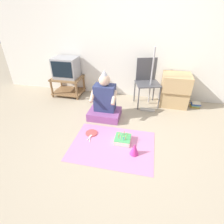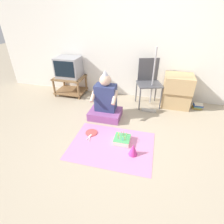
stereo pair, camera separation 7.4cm
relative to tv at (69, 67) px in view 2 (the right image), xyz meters
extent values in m
plane|color=tan|center=(1.51, -1.68, -0.62)|extent=(16.00, 16.00, 0.00)
cube|color=white|center=(1.51, 0.27, 0.65)|extent=(6.40, 0.06, 2.55)
cube|color=olive|center=(0.00, -0.02, -0.23)|extent=(0.64, 0.51, 0.03)
cube|color=olive|center=(0.00, -0.02, -0.55)|extent=(0.64, 0.51, 0.02)
cylinder|color=olive|center=(-0.29, -0.24, -0.42)|extent=(0.04, 0.04, 0.41)
cylinder|color=olive|center=(0.29, -0.24, -0.42)|extent=(0.04, 0.04, 0.41)
cylinder|color=olive|center=(-0.29, 0.21, -0.42)|extent=(0.04, 0.04, 0.41)
cylinder|color=olive|center=(0.29, 0.21, -0.42)|extent=(0.04, 0.04, 0.41)
cube|color=#99999E|center=(0.00, 0.00, 0.00)|extent=(0.50, 0.41, 0.43)
cube|color=black|center=(0.00, -0.21, 0.01)|extent=(0.44, 0.01, 0.33)
cube|color=#4C4C51|center=(1.75, -0.14, -0.16)|extent=(0.55, 0.51, 0.02)
cube|color=#4C4C51|center=(1.69, 0.04, 0.06)|extent=(0.38, 0.14, 0.45)
cylinder|color=#4C4C51|center=(1.61, -0.37, -0.39)|extent=(0.02, 0.02, 0.46)
cylinder|color=#4C4C51|center=(2.00, -0.24, -0.39)|extent=(0.02, 0.02, 0.46)
cylinder|color=#4C4C51|center=(1.50, -0.04, -0.39)|extent=(0.02, 0.02, 0.46)
cylinder|color=#4C4C51|center=(1.89, 0.09, -0.39)|extent=(0.02, 0.02, 0.46)
cube|color=tan|center=(2.29, -0.03, -0.45)|extent=(0.53, 0.40, 0.34)
cube|color=tan|center=(2.29, -0.03, -0.13)|extent=(0.52, 0.47, 0.30)
cube|color=#B2ADA3|center=(1.80, -0.38, -0.61)|extent=(0.28, 0.09, 0.03)
cylinder|color=#B7B7BC|center=(1.80, -0.23, -0.01)|extent=(0.03, 0.32, 1.17)
cube|color=#A88933|center=(2.72, -0.04, -0.60)|extent=(0.17, 0.12, 0.03)
cube|color=#60936B|center=(2.72, -0.04, -0.57)|extent=(0.14, 0.12, 0.03)
cube|color=#284793|center=(2.73, -0.04, -0.55)|extent=(0.18, 0.13, 0.02)
cube|color=beige|center=(2.74, -0.04, -0.53)|extent=(0.15, 0.11, 0.02)
cube|color=#8C4C8C|center=(1.04, -0.79, -0.55)|extent=(0.56, 0.42, 0.14)
cube|color=navy|center=(1.04, -0.75, -0.24)|extent=(0.36, 0.23, 0.47)
sphere|color=beige|center=(1.04, -0.75, 0.08)|extent=(0.19, 0.19, 0.19)
cone|color=silver|center=(1.04, -0.75, 0.21)|extent=(0.11, 0.11, 0.09)
cylinder|color=beige|center=(0.86, -0.86, -0.17)|extent=(0.06, 0.25, 0.20)
cylinder|color=beige|center=(1.23, -0.86, -0.17)|extent=(0.06, 0.25, 0.20)
cube|color=pink|center=(1.34, -1.51, -0.62)|extent=(1.20, 0.88, 0.01)
cube|color=#F4E0C6|center=(1.48, -1.40, -0.58)|extent=(0.24, 0.24, 0.07)
cube|color=#4CB266|center=(1.48, -1.40, -0.54)|extent=(0.23, 0.23, 0.01)
cylinder|color=#66C666|center=(1.54, -1.40, -0.51)|extent=(0.01, 0.01, 0.07)
sphere|color=#FFCC4C|center=(1.54, -1.40, -0.47)|extent=(0.01, 0.01, 0.01)
cylinder|color=#66C666|center=(1.53, -1.36, -0.51)|extent=(0.01, 0.01, 0.07)
sphere|color=#FFCC4C|center=(1.53, -1.36, -0.47)|extent=(0.01, 0.01, 0.01)
cylinder|color=#EA4C4C|center=(1.49, -1.33, -0.51)|extent=(0.01, 0.01, 0.07)
sphere|color=#FFCC4C|center=(1.49, -1.33, -0.47)|extent=(0.01, 0.01, 0.01)
cylinder|color=#E58CCC|center=(1.45, -1.34, -0.51)|extent=(0.01, 0.01, 0.07)
sphere|color=#FFCC4C|center=(1.45, -1.34, -0.47)|extent=(0.01, 0.01, 0.01)
cylinder|color=yellow|center=(1.42, -1.37, -0.51)|extent=(0.01, 0.01, 0.07)
sphere|color=#FFCC4C|center=(1.42, -1.37, -0.47)|extent=(0.01, 0.01, 0.01)
cylinder|color=#EA4C4C|center=(1.42, -1.43, -0.51)|extent=(0.01, 0.01, 0.07)
sphere|color=#FFCC4C|center=(1.42, -1.43, -0.47)|extent=(0.01, 0.01, 0.01)
cylinder|color=#E58CCC|center=(1.45, -1.46, -0.51)|extent=(0.01, 0.01, 0.07)
sphere|color=#FFCC4C|center=(1.45, -1.46, -0.47)|extent=(0.01, 0.01, 0.01)
cylinder|color=#4C7FE5|center=(1.50, -1.46, -0.51)|extent=(0.01, 0.01, 0.07)
sphere|color=#FFCC4C|center=(1.50, -1.46, -0.47)|extent=(0.01, 0.01, 0.01)
cylinder|color=#EA4C4C|center=(1.52, -1.44, -0.51)|extent=(0.01, 0.01, 0.07)
sphere|color=#FFCC4C|center=(1.52, -1.44, -0.47)|extent=(0.01, 0.01, 0.01)
cone|color=#CC338C|center=(1.67, -1.61, -0.53)|extent=(0.12, 0.12, 0.17)
cylinder|color=#D84C4C|center=(0.96, -1.31, -0.61)|extent=(0.19, 0.19, 0.01)
ellipsoid|color=white|center=(0.97, -1.37, -0.61)|extent=(0.04, 0.05, 0.01)
cube|color=white|center=(0.96, -1.44, -0.61)|extent=(0.03, 0.10, 0.01)
ellipsoid|color=white|center=(0.97, -1.40, -0.61)|extent=(0.04, 0.05, 0.01)
cube|color=white|center=(0.98, -1.47, -0.61)|extent=(0.04, 0.10, 0.01)
camera|label=1|loc=(1.75, -3.39, 1.12)|focal=28.00mm
camera|label=2|loc=(1.83, -3.38, 1.12)|focal=28.00mm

